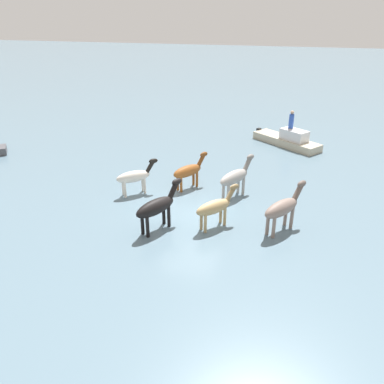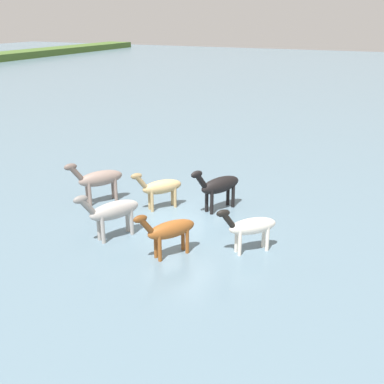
{
  "view_description": "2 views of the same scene",
  "coord_description": "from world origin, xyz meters",
  "views": [
    {
      "loc": [
        14.32,
        4.27,
        8.27
      ],
      "look_at": [
        -0.78,
        -0.17,
        0.73
      ],
      "focal_mm": 35.3,
      "sensor_mm": 36.0,
      "label": 1
    },
    {
      "loc": [
        -14.79,
        -7.3,
        7.62
      ],
      "look_at": [
        0.71,
        -0.18,
        0.99
      ],
      "focal_mm": 42.98,
      "sensor_mm": 36.0,
      "label": 2
    }
  ],
  "objects": [
    {
      "name": "horse_chestnut_trailing",
      "position": [
        -1.28,
        -3.26,
        0.94
      ],
      "size": [
        1.76,
        1.82,
        1.71
      ],
      "rotation": [
        0.0,
        0.0,
        2.33
      ],
      "color": "silver",
      "rests_on": "ground_plane"
    },
    {
      "name": "horse_rear_stallion",
      "position": [
        0.27,
        3.99,
        1.07
      ],
      "size": [
        2.29,
        1.71,
        1.95
      ],
      "rotation": [
        0.0,
        0.0,
        2.56
      ],
      "color": "gray",
      "rests_on": "ground_plane"
    },
    {
      "name": "person_watcher_seated",
      "position": [
        -11.28,
        3.65,
        1.75
      ],
      "size": [
        0.32,
        0.32,
        1.19
      ],
      "color": "#2D51B2",
      "rests_on": "boat_motor_center"
    },
    {
      "name": "horse_pinto_flank",
      "position": [
        1.63,
        -0.96,
        1.08
      ],
      "size": [
        2.41,
        1.49,
        1.95
      ],
      "rotation": [
        0.0,
        0.0,
        2.67
      ],
      "color": "black",
      "rests_on": "ground_plane"
    },
    {
      "name": "horse_mid_herd",
      "position": [
        -2.68,
        -0.91,
        0.96
      ],
      "size": [
        2.05,
        1.53,
        1.74
      ],
      "rotation": [
        0.0,
        0.0,
        2.55
      ],
      "color": "brown",
      "rests_on": "ground_plane"
    },
    {
      "name": "ground_plane",
      "position": [
        0.0,
        0.0,
        0.0
      ],
      "size": [
        189.99,
        189.99,
        0.0
      ],
      "primitive_type": "plane",
      "color": "slate"
    },
    {
      "name": "horse_lead",
      "position": [
        -2.34,
        1.55,
        1.06
      ],
      "size": [
        2.36,
        1.52,
        1.93
      ],
      "rotation": [
        0.0,
        0.0,
        2.65
      ],
      "color": "#9E9993",
      "rests_on": "ground_plane"
    },
    {
      "name": "boat_motor_center",
      "position": [
        -11.24,
        3.55,
        0.32
      ],
      "size": [
        3.99,
        4.8,
        1.35
      ],
      "rotation": [
        0.0,
        0.0,
        0.95
      ],
      "color": "#B7AD93",
      "rests_on": "ground_plane"
    },
    {
      "name": "horse_dark_mare",
      "position": [
        0.75,
        1.27,
        0.95
      ],
      "size": [
        1.94,
        1.65,
        1.72
      ],
      "rotation": [
        0.0,
        0.0,
        2.47
      ],
      "color": "tan",
      "rests_on": "ground_plane"
    }
  ]
}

